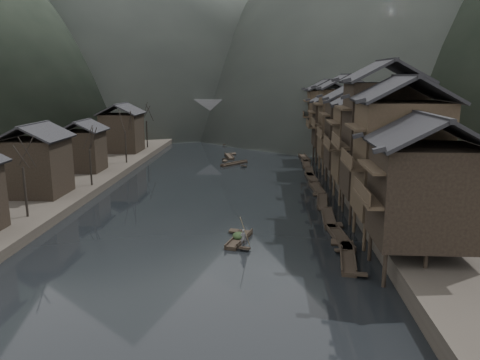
{
  "coord_description": "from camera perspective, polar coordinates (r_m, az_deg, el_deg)",
  "views": [
    {
      "loc": [
        5.95,
        -41.33,
        14.49
      ],
      "look_at": [
        2.75,
        12.2,
        2.5
      ],
      "focal_mm": 35.0,
      "sensor_mm": 36.0,
      "label": 1
    }
  ],
  "objects": [
    {
      "name": "left_houses",
      "position": [
        67.47,
        -19.76,
        4.34
      ],
      "size": [
        8.1,
        53.2,
        8.73
      ],
      "color": "black",
      "rests_on": "left_bank"
    },
    {
      "name": "midriver_boats",
      "position": [
        93.52,
        -1.02,
        3.81
      ],
      "size": [
        6.29,
        38.53,
        0.45
      ],
      "color": "black",
      "rests_on": "water"
    },
    {
      "name": "stilt_houses",
      "position": [
        61.68,
        14.1,
        6.95
      ],
      "size": [
        9.0,
        67.6,
        16.25
      ],
      "color": "black",
      "rests_on": "ground"
    },
    {
      "name": "bare_trees",
      "position": [
        64.7,
        -17.45,
        4.86
      ],
      "size": [
        3.63,
        59.13,
        7.26
      ],
      "color": "black",
      "rests_on": "left_bank"
    },
    {
      "name": "cargo_heap",
      "position": [
        42.13,
        -0.18,
        -6.39
      ],
      "size": [
        1.14,
        1.49,
        0.69
      ],
      "primitive_type": "ellipsoid",
      "color": "black",
      "rests_on": "hero_sampan"
    },
    {
      "name": "right_bank",
      "position": [
        87.42,
        22.8,
        2.67
      ],
      "size": [
        40.0,
        200.0,
        1.8
      ],
      "primitive_type": "cube",
      "color": "#2D2823",
      "rests_on": "ground"
    },
    {
      "name": "moored_sampans",
      "position": [
        64.27,
        9.12,
        -0.4
      ],
      "size": [
        2.17,
        61.92,
        0.47
      ],
      "color": "black",
      "rests_on": "water"
    },
    {
      "name": "stone_bridge",
      "position": [
        113.87,
        0.41,
        7.88
      ],
      "size": [
        40.0,
        6.0,
        9.0
      ],
      "color": "#4C4C4F",
      "rests_on": "ground"
    },
    {
      "name": "water",
      "position": [
        44.19,
        -4.54,
        -6.58
      ],
      "size": [
        300.0,
        300.0,
        0.0
      ],
      "primitive_type": "plane",
      "color": "black",
      "rests_on": "ground"
    },
    {
      "name": "left_bank",
      "position": [
        92.11,
        -23.06,
        2.92
      ],
      "size": [
        40.0,
        200.0,
        1.2
      ],
      "primitive_type": "cube",
      "color": "#2D2823",
      "rests_on": "ground"
    },
    {
      "name": "hero_sampan",
      "position": [
        42.1,
        -0.11,
        -7.23
      ],
      "size": [
        2.31,
        5.23,
        0.44
      ],
      "color": "black",
      "rests_on": "water"
    },
    {
      "name": "bamboo_pole",
      "position": [
        39.29,
        0.73,
        -3.11
      ],
      "size": [
        0.92,
        2.28,
        3.73
      ],
      "primitive_type": "cylinder",
      "rotation": [
        0.57,
        0.0,
        -0.37
      ],
      "color": "#8C7A51",
      "rests_on": "boatman"
    },
    {
      "name": "boatman",
      "position": [
        40.09,
        0.43,
        -6.74
      ],
      "size": [
        0.59,
        0.42,
        1.55
      ],
      "primitive_type": "imported",
      "rotation": [
        0.0,
        0.0,
        3.23
      ],
      "color": "#545456",
      "rests_on": "hero_sampan"
    }
  ]
}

